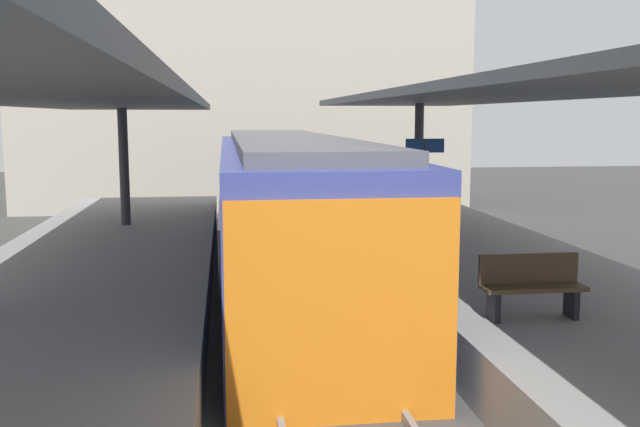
% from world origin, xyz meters
% --- Properties ---
extents(ground_plane, '(80.00, 80.00, 0.00)m').
position_xyz_m(ground_plane, '(0.00, 0.00, 0.00)').
color(ground_plane, '#383835').
extents(platform_left, '(4.40, 28.00, 1.00)m').
position_xyz_m(platform_left, '(-3.80, 0.00, 0.50)').
color(platform_left, gray).
rests_on(platform_left, ground_plane).
extents(platform_right, '(4.40, 28.00, 1.00)m').
position_xyz_m(platform_right, '(3.80, 0.00, 0.50)').
color(platform_right, gray).
rests_on(platform_right, ground_plane).
extents(track_ballast, '(3.20, 28.00, 0.20)m').
position_xyz_m(track_ballast, '(0.00, 0.00, 0.10)').
color(track_ballast, '#423F3D').
rests_on(track_ballast, ground_plane).
extents(rail_near_side, '(0.08, 28.00, 0.14)m').
position_xyz_m(rail_near_side, '(-0.72, 0.00, 0.27)').
color(rail_near_side, slate).
rests_on(rail_near_side, track_ballast).
extents(rail_far_side, '(0.08, 28.00, 0.14)m').
position_xyz_m(rail_far_side, '(0.72, 0.00, 0.27)').
color(rail_far_side, slate).
rests_on(rail_far_side, track_ballast).
extents(commuter_train, '(2.78, 15.16, 3.10)m').
position_xyz_m(commuter_train, '(0.00, 4.67, 1.73)').
color(commuter_train, '#38428C').
rests_on(commuter_train, track_ballast).
extents(canopy_left, '(4.18, 21.00, 3.09)m').
position_xyz_m(canopy_left, '(-3.80, 1.40, 3.97)').
color(canopy_left, '#333335').
rests_on(canopy_left, platform_left).
extents(canopy_right, '(4.18, 21.00, 3.22)m').
position_xyz_m(canopy_right, '(3.80, 1.40, 4.10)').
color(canopy_right, '#333335').
rests_on(canopy_right, platform_right).
extents(platform_bench, '(1.40, 0.41, 0.86)m').
position_xyz_m(platform_bench, '(2.78, -1.65, 1.46)').
color(platform_bench, black).
rests_on(platform_bench, platform_right).
extents(platform_sign, '(0.90, 0.08, 2.21)m').
position_xyz_m(platform_sign, '(3.28, 5.32, 2.62)').
color(platform_sign, '#262628').
rests_on(platform_sign, platform_right).
extents(station_building_backdrop, '(18.00, 6.00, 11.00)m').
position_xyz_m(station_building_backdrop, '(-0.42, 20.00, 5.50)').
color(station_building_backdrop, '#A89E8E').
rests_on(station_building_backdrop, ground_plane).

